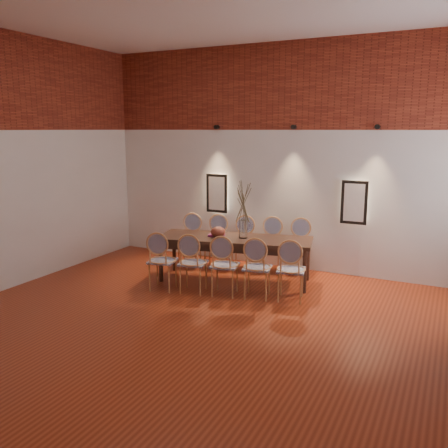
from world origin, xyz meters
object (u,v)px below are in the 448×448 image
at_px(chair_near_a, 163,261).
at_px(chair_near_b, 193,263).
at_px(chair_far_b, 216,243).
at_px(book, 216,235).
at_px(chair_far_c, 243,244).
at_px(chair_near_d, 257,267).
at_px(bowl, 218,232).
at_px(dining_table, 235,259).
at_px(chair_far_d, 271,246).
at_px(vase, 243,229).
at_px(chair_near_c, 225,265).
at_px(chair_near_e, 291,270).
at_px(chair_far_a, 190,241).
at_px(chair_far_e, 299,248).

distance_m(chair_near_a, chair_near_b, 0.51).
relative_size(chair_far_b, book, 3.62).
distance_m(chair_near_b, chair_far_c, 1.47).
height_order(chair_near_d, bowl, chair_near_d).
xyz_separation_m(dining_table, chair_far_d, (0.35, 0.78, 0.09)).
bearing_deg(bowl, chair_far_c, 81.97).
bearing_deg(vase, chair_far_d, 74.43).
height_order(chair_near_c, chair_near_d, same).
xyz_separation_m(chair_near_c, book, (-0.47, 0.64, 0.30)).
xyz_separation_m(chair_near_e, chair_far_a, (-2.27, 0.91, 0.00)).
bearing_deg(chair_near_c, chair_near_e, -0.00).
bearing_deg(chair_far_c, book, 63.83).
bearing_deg(chair_near_c, chair_near_a, 180.00).
bearing_deg(chair_far_a, chair_far_d, -180.00).
relative_size(chair_near_b, bowl, 3.92).
height_order(chair_near_b, chair_far_c, same).
bearing_deg(vase, chair_near_d, -49.97).
height_order(chair_near_d, chair_far_a, same).
bearing_deg(chair_near_a, chair_near_c, -0.00).
xyz_separation_m(chair_far_c, vase, (0.29, -0.64, 0.43)).
xyz_separation_m(chair_far_d, chair_far_e, (0.50, 0.11, 0.00)).
bearing_deg(chair_near_b, vase, 46.52).
distance_m(chair_far_b, chair_far_d, 1.01).
bearing_deg(book, chair_near_d, -28.84).
bearing_deg(chair_near_e, chair_far_b, 137.90).
relative_size(chair_near_e, bowl, 3.92).
distance_m(chair_near_b, book, 0.80).
relative_size(chair_far_b, vase, 3.13).
height_order(chair_near_a, chair_far_a, same).
relative_size(chair_near_a, chair_near_c, 1.00).
height_order(chair_near_a, bowl, chair_near_a).
bearing_deg(chair_far_d, chair_far_e, -180.00).
xyz_separation_m(chair_far_d, vase, (-0.21, -0.75, 0.43)).
xyz_separation_m(chair_near_e, chair_far_c, (-1.28, 1.13, 0.00)).
distance_m(chair_far_e, bowl, 1.53).
relative_size(chair_near_a, chair_far_e, 1.00).
distance_m(chair_near_c, chair_far_b, 1.47).
xyz_separation_m(dining_table, chair_far_b, (-0.64, 0.56, 0.09)).
distance_m(chair_near_d, chair_far_b, 1.71).
bearing_deg(chair_far_e, vase, 38.33).
distance_m(vase, bowl, 0.42).
distance_m(chair_far_b, chair_far_c, 0.51).
bearing_deg(chair_near_c, chair_far_c, 90.00).
bearing_deg(dining_table, chair_far_e, 34.13).
bearing_deg(chair_far_c, bowl, 69.74).
distance_m(chair_near_e, chair_far_b, 2.05).
bearing_deg(chair_far_e, chair_far_b, 0.00).
relative_size(chair_near_b, chair_near_e, 1.00).
relative_size(dining_table, chair_far_c, 2.70).
bearing_deg(chair_far_b, chair_near_b, 90.00).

